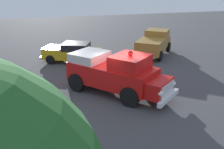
{
  "coord_description": "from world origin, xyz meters",
  "views": [
    {
      "loc": [
        13.69,
        -4.0,
        6.38
      ],
      "look_at": [
        -0.43,
        -0.39,
        1.05
      ],
      "focal_mm": 44.77,
      "sensor_mm": 36.0,
      "label": 1
    }
  ],
  "objects_px": {
    "classic_hot_rod": "(72,52)",
    "spectator_seated": "(87,67)",
    "vintage_fire_truck": "(116,73)",
    "lawn_chair_by_car": "(46,88)",
    "parked_pickup": "(154,43)",
    "lawn_chair_near_truck": "(87,68)"
  },
  "relations": [
    {
      "from": "classic_hot_rod",
      "to": "spectator_seated",
      "type": "xyz_separation_m",
      "value": [
        3.61,
        0.56,
        -0.05
      ]
    },
    {
      "from": "spectator_seated",
      "to": "vintage_fire_truck",
      "type": "bearing_deg",
      "value": 20.89
    },
    {
      "from": "lawn_chair_by_car",
      "to": "classic_hot_rod",
      "type": "bearing_deg",
      "value": 161.45
    },
    {
      "from": "parked_pickup",
      "to": "spectator_seated",
      "type": "relative_size",
      "value": 3.81
    },
    {
      "from": "vintage_fire_truck",
      "to": "spectator_seated",
      "type": "xyz_separation_m",
      "value": [
        -2.88,
        -1.1,
        -0.5
      ]
    },
    {
      "from": "lawn_chair_near_truck",
      "to": "spectator_seated",
      "type": "xyz_separation_m",
      "value": [
        0.13,
        0.03,
        0.11
      ]
    },
    {
      "from": "classic_hot_rod",
      "to": "parked_pickup",
      "type": "bearing_deg",
      "value": 92.61
    },
    {
      "from": "classic_hot_rod",
      "to": "parked_pickup",
      "type": "xyz_separation_m",
      "value": [
        -0.31,
        6.77,
        0.24
      ]
    },
    {
      "from": "classic_hot_rod",
      "to": "lawn_chair_near_truck",
      "type": "relative_size",
      "value": 4.64
    },
    {
      "from": "classic_hot_rod",
      "to": "spectator_seated",
      "type": "bearing_deg",
      "value": 8.83
    },
    {
      "from": "vintage_fire_truck",
      "to": "parked_pickup",
      "type": "relative_size",
      "value": 1.2
    },
    {
      "from": "lawn_chair_near_truck",
      "to": "classic_hot_rod",
      "type": "bearing_deg",
      "value": -171.26
    },
    {
      "from": "vintage_fire_truck",
      "to": "classic_hot_rod",
      "type": "bearing_deg",
      "value": -165.65
    },
    {
      "from": "parked_pickup",
      "to": "lawn_chair_near_truck",
      "type": "bearing_deg",
      "value": -58.71
    },
    {
      "from": "classic_hot_rod",
      "to": "spectator_seated",
      "type": "height_order",
      "value": "classic_hot_rod"
    },
    {
      "from": "vintage_fire_truck",
      "to": "lawn_chair_near_truck",
      "type": "distance_m",
      "value": 3.27
    },
    {
      "from": "lawn_chair_near_truck",
      "to": "vintage_fire_truck",
      "type": "bearing_deg",
      "value": 20.5
    },
    {
      "from": "parked_pickup",
      "to": "classic_hot_rod",
      "type": "bearing_deg",
      "value": -87.39
    },
    {
      "from": "vintage_fire_truck",
      "to": "classic_hot_rod",
      "type": "distance_m",
      "value": 6.71
    },
    {
      "from": "classic_hot_rod",
      "to": "vintage_fire_truck",
      "type": "bearing_deg",
      "value": 14.35
    },
    {
      "from": "classic_hot_rod",
      "to": "lawn_chair_by_car",
      "type": "xyz_separation_m",
      "value": [
        6.33,
        -2.12,
        -0.16
      ]
    },
    {
      "from": "parked_pickup",
      "to": "spectator_seated",
      "type": "xyz_separation_m",
      "value": [
        3.92,
        -6.21,
        -0.29
      ]
    }
  ]
}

